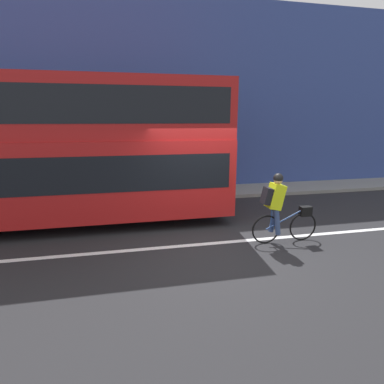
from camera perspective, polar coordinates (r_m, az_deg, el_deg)
The scene contains 7 objects.
ground_plane at distance 6.70m, azimuth 3.94°, elevation -10.15°, with size 80.00×80.00×0.00m, color #232326.
road_center_line at distance 6.80m, azimuth 3.68°, elevation -9.75°, with size 50.00×0.14×0.01m, color silver.
sidewalk_curb at distance 10.95m, azimuth -2.53°, elevation -0.29°, with size 60.00×1.68×0.12m.
building_facade at distance 11.63m, azimuth -3.54°, elevation 17.40°, with size 60.00×0.30×6.92m.
bus at distance 8.46m, azimuth -26.41°, elevation 7.80°, with size 9.35×2.49×3.68m.
cyclist_on_bike at distance 6.84m, azimuth 16.30°, elevation -2.55°, with size 1.56×0.32×1.59m.
trash_bin at distance 10.94m, azimuth 2.22°, elevation 2.36°, with size 0.58×0.58×0.87m.
Camera 1 is at (-1.69, -5.89, 2.71)m, focal length 28.00 mm.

